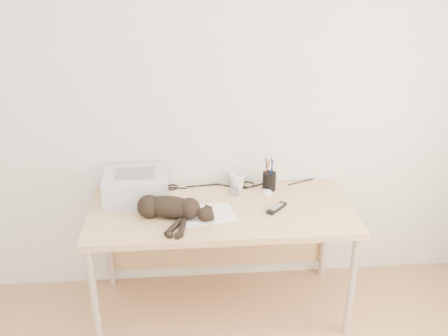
{
  "coord_description": "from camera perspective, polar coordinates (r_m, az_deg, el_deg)",
  "views": [
    {
      "loc": [
        -0.2,
        -1.24,
        2.21
      ],
      "look_at": [
        0.01,
        1.34,
        1.03
      ],
      "focal_mm": 40.0,
      "sensor_mm": 36.0,
      "label": 1
    }
  ],
  "objects": [
    {
      "name": "pen_cup",
      "position": [
        3.24,
        5.19,
        -1.46
      ],
      "size": [
        0.09,
        0.09,
        0.22
      ],
      "color": "black",
      "rests_on": "desk"
    },
    {
      "name": "papers",
      "position": [
        2.96,
        -2.2,
        -5.25
      ],
      "size": [
        0.37,
        0.29,
        0.01
      ],
      "color": "white",
      "rests_on": "desk"
    },
    {
      "name": "cat",
      "position": [
        2.92,
        -6.49,
        -4.61
      ],
      "size": [
        0.6,
        0.38,
        0.14
      ],
      "rotation": [
        0.0,
        0.0,
        -0.28
      ],
      "color": "black",
      "rests_on": "desk"
    },
    {
      "name": "mug",
      "position": [
        3.25,
        1.59,
        -1.47
      ],
      "size": [
        0.15,
        0.15,
        0.1
      ],
      "primitive_type": "imported",
      "rotation": [
        0.0,
        0.0,
        0.93
      ],
      "color": "white",
      "rests_on": "desk"
    },
    {
      "name": "desk",
      "position": [
        3.16,
        -0.42,
        -6.07
      ],
      "size": [
        1.6,
        0.7,
        0.74
      ],
      "color": "#E1BE83",
      "rests_on": "floor"
    },
    {
      "name": "printer",
      "position": [
        3.14,
        -9.99,
        -2.09
      ],
      "size": [
        0.41,
        0.35,
        0.19
      ],
      "color": "silver",
      "rests_on": "desk"
    },
    {
      "name": "remote_black",
      "position": [
        3.03,
        6.03,
        -4.57
      ],
      "size": [
        0.14,
        0.15,
        0.02
      ],
      "primitive_type": "cube",
      "rotation": [
        0.0,
        0.0,
        -0.75
      ],
      "color": "black",
      "rests_on": "desk"
    },
    {
      "name": "cable_tangle",
      "position": [
        3.29,
        -0.71,
        -2.01
      ],
      "size": [
        1.36,
        0.09,
        0.01
      ],
      "primitive_type": null,
      "color": "black",
      "rests_on": "desk"
    },
    {
      "name": "wall_back",
      "position": [
        3.13,
        -0.83,
        7.52
      ],
      "size": [
        3.5,
        0.0,
        3.5
      ],
      "primitive_type": "plane",
      "rotation": [
        1.57,
        0.0,
        0.0
      ],
      "color": "white",
      "rests_on": "floor"
    },
    {
      "name": "mouse",
      "position": [
        3.21,
        4.96,
        -2.56
      ],
      "size": [
        0.07,
        0.11,
        0.03
      ],
      "primitive_type": "ellipsoid",
      "rotation": [
        0.0,
        0.0,
        0.04
      ],
      "color": "white",
      "rests_on": "desk"
    },
    {
      "name": "remote_grey",
      "position": [
        3.24,
        1.16,
        -2.36
      ],
      "size": [
        0.05,
        0.18,
        0.02
      ],
      "primitive_type": "cube",
      "rotation": [
        0.0,
        0.0,
        -0.03
      ],
      "color": "slate",
      "rests_on": "desk"
    }
  ]
}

